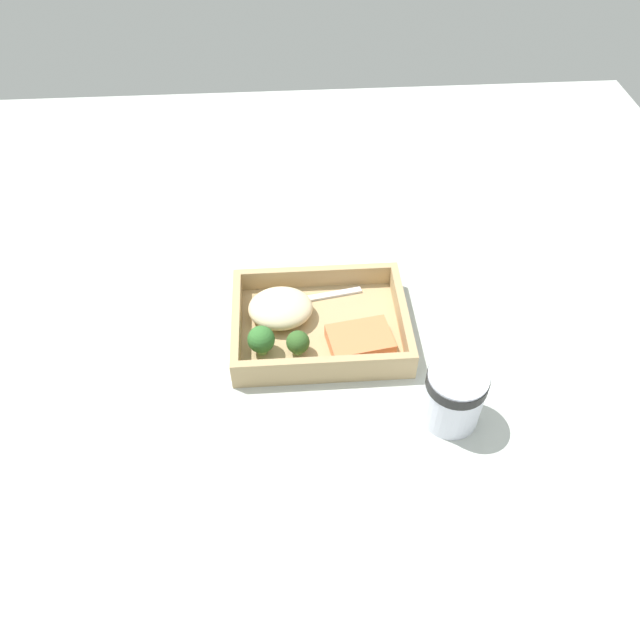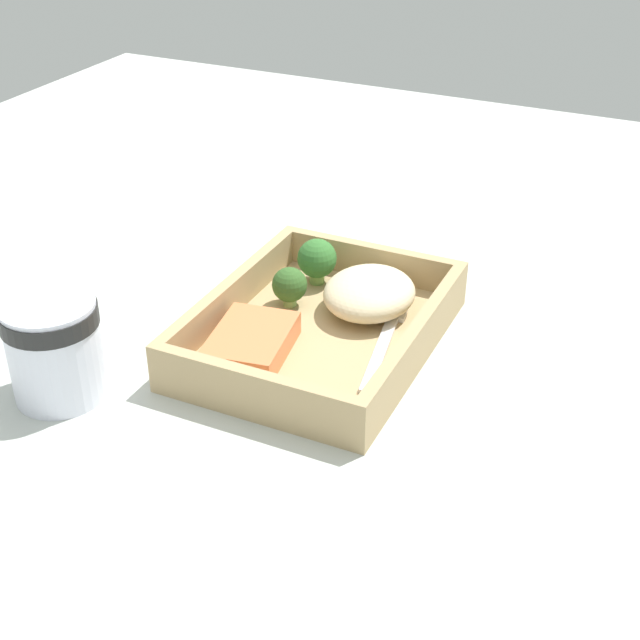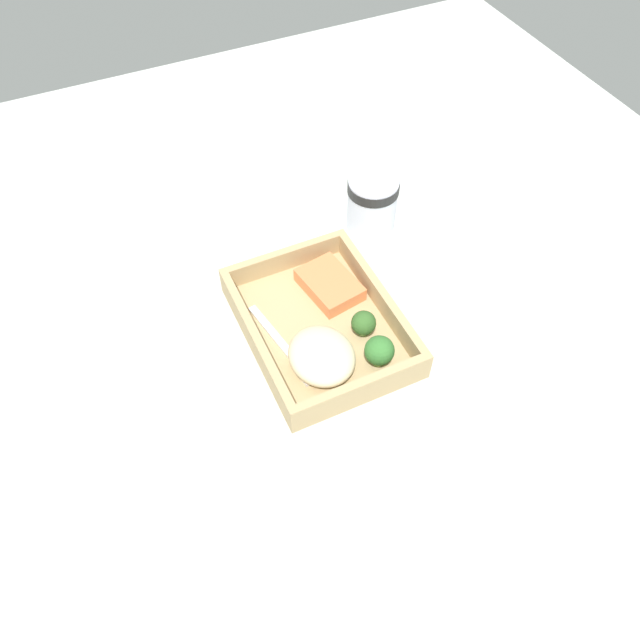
% 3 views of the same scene
% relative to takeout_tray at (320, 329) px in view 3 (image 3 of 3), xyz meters
% --- Properties ---
extents(ground_plane, '(1.60, 1.60, 0.02)m').
position_rel_takeout_tray_xyz_m(ground_plane, '(0.00, 0.00, -0.02)').
color(ground_plane, '#B9C0B9').
extents(takeout_tray, '(0.27, 0.20, 0.01)m').
position_rel_takeout_tray_xyz_m(takeout_tray, '(0.00, 0.00, 0.00)').
color(takeout_tray, tan).
rests_on(takeout_tray, ground_plane).
extents(tray_rim, '(0.27, 0.20, 0.04)m').
position_rel_takeout_tray_xyz_m(tray_rim, '(0.00, 0.00, 0.02)').
color(tray_rim, tan).
rests_on(tray_rim, takeout_tray).
extents(salmon_fillet, '(0.10, 0.08, 0.02)m').
position_rel_takeout_tray_xyz_m(salmon_fillet, '(-0.06, 0.04, 0.02)').
color(salmon_fillet, '#EA7B48').
rests_on(salmon_fillet, takeout_tray).
extents(mashed_potatoes, '(0.10, 0.09, 0.04)m').
position_rel_takeout_tray_xyz_m(mashed_potatoes, '(0.06, -0.03, 0.03)').
color(mashed_potatoes, beige).
rests_on(mashed_potatoes, takeout_tray).
extents(broccoli_floret_1, '(0.04, 0.04, 0.05)m').
position_rel_takeout_tray_xyz_m(broccoli_floret_1, '(0.09, 0.05, 0.03)').
color(broccoli_floret_1, '#73A554').
rests_on(broccoli_floret_1, takeout_tray).
extents(broccoli_floret_2, '(0.04, 0.04, 0.04)m').
position_rel_takeout_tray_xyz_m(broccoli_floret_2, '(0.04, 0.05, 0.03)').
color(broccoli_floret_2, '#82AF62').
rests_on(broccoli_floret_2, takeout_tray).
extents(fork, '(0.16, 0.04, 0.00)m').
position_rel_takeout_tray_xyz_m(fork, '(0.02, -0.06, 0.01)').
color(fork, silver).
rests_on(fork, takeout_tray).
extents(paper_cup, '(0.08, 0.08, 0.09)m').
position_rel_takeout_tray_xyz_m(paper_cup, '(-0.17, 0.17, 0.05)').
color(paper_cup, white).
rests_on(paper_cup, ground_plane).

